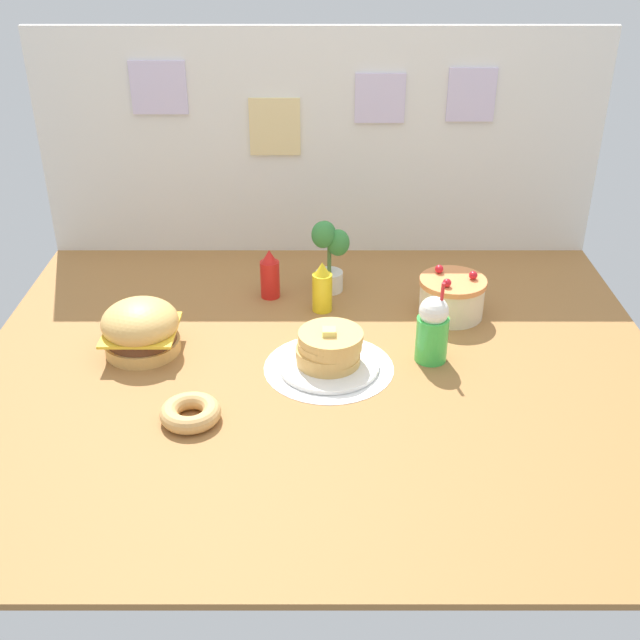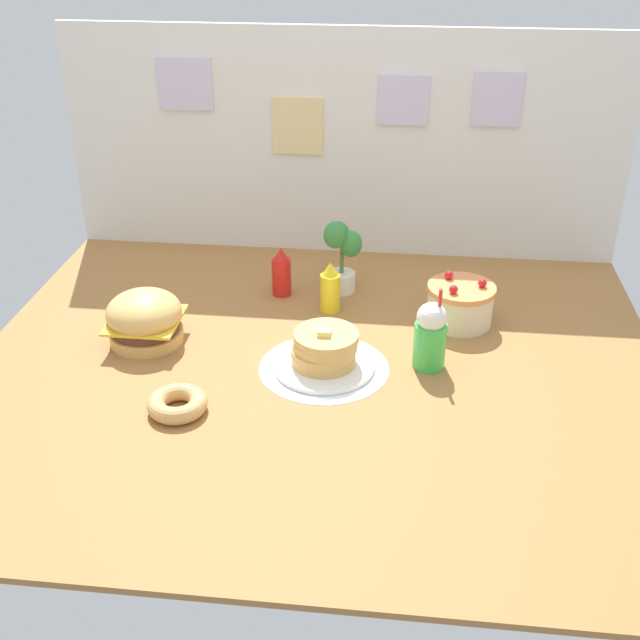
{
  "view_description": "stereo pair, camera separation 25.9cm",
  "coord_description": "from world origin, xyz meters",
  "px_view_note": "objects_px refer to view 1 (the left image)",
  "views": [
    {
      "loc": [
        0.0,
        -2.17,
        1.38
      ],
      "look_at": [
        0.01,
        0.09,
        0.13
      ],
      "focal_mm": 44.01,
      "sensor_mm": 36.0,
      "label": 1
    },
    {
      "loc": [
        0.26,
        -2.16,
        1.38
      ],
      "look_at": [
        0.01,
        0.09,
        0.13
      ],
      "focal_mm": 44.01,
      "sensor_mm": 36.0,
      "label": 2
    }
  ],
  "objects_px": {
    "donut_pink_glaze": "(189,412)",
    "potted_plant": "(327,253)",
    "burger": "(139,328)",
    "layer_cake": "(450,297)",
    "pancake_stack": "(327,351)",
    "mustard_bottle": "(321,288)",
    "ketchup_bottle": "(268,275)",
    "cream_soda_cup": "(431,329)"
  },
  "relations": [
    {
      "from": "layer_cake",
      "to": "ketchup_bottle",
      "type": "height_order",
      "value": "ketchup_bottle"
    },
    {
      "from": "layer_cake",
      "to": "potted_plant",
      "type": "xyz_separation_m",
      "value": [
        -0.45,
        0.2,
        0.08
      ]
    },
    {
      "from": "donut_pink_glaze",
      "to": "potted_plant",
      "type": "distance_m",
      "value": 0.96
    },
    {
      "from": "layer_cake",
      "to": "burger",
      "type": "bearing_deg",
      "value": -166.64
    },
    {
      "from": "ketchup_bottle",
      "to": "burger",
      "type": "bearing_deg",
      "value": -135.28
    },
    {
      "from": "burger",
      "to": "donut_pink_glaze",
      "type": "bearing_deg",
      "value": -61.05
    },
    {
      "from": "cream_soda_cup",
      "to": "ketchup_bottle",
      "type": "bearing_deg",
      "value": 140.64
    },
    {
      "from": "layer_cake",
      "to": "mustard_bottle",
      "type": "xyz_separation_m",
      "value": [
        -0.47,
        0.04,
        0.02
      ]
    },
    {
      "from": "ketchup_bottle",
      "to": "potted_plant",
      "type": "bearing_deg",
      "value": 13.56
    },
    {
      "from": "ketchup_bottle",
      "to": "pancake_stack",
      "type": "bearing_deg",
      "value": -66.49
    },
    {
      "from": "pancake_stack",
      "to": "mustard_bottle",
      "type": "height_order",
      "value": "mustard_bottle"
    },
    {
      "from": "mustard_bottle",
      "to": "donut_pink_glaze",
      "type": "relative_size",
      "value": 1.08
    },
    {
      "from": "burger",
      "to": "ketchup_bottle",
      "type": "xyz_separation_m",
      "value": [
        0.41,
        0.41,
        0.0
      ]
    },
    {
      "from": "ketchup_bottle",
      "to": "cream_soda_cup",
      "type": "xyz_separation_m",
      "value": [
        0.56,
        -0.46,
        0.02
      ]
    },
    {
      "from": "layer_cake",
      "to": "potted_plant",
      "type": "height_order",
      "value": "potted_plant"
    },
    {
      "from": "mustard_bottle",
      "to": "donut_pink_glaze",
      "type": "distance_m",
      "value": 0.8
    },
    {
      "from": "pancake_stack",
      "to": "potted_plant",
      "type": "relative_size",
      "value": 1.11
    },
    {
      "from": "burger",
      "to": "donut_pink_glaze",
      "type": "xyz_separation_m",
      "value": [
        0.22,
        -0.4,
        -0.06
      ]
    },
    {
      "from": "ketchup_bottle",
      "to": "donut_pink_glaze",
      "type": "relative_size",
      "value": 1.08
    },
    {
      "from": "ketchup_bottle",
      "to": "cream_soda_cup",
      "type": "height_order",
      "value": "cream_soda_cup"
    },
    {
      "from": "cream_soda_cup",
      "to": "potted_plant",
      "type": "xyz_separation_m",
      "value": [
        -0.33,
        0.51,
        0.04
      ]
    },
    {
      "from": "layer_cake",
      "to": "mustard_bottle",
      "type": "relative_size",
      "value": 1.25
    },
    {
      "from": "burger",
      "to": "potted_plant",
      "type": "height_order",
      "value": "potted_plant"
    },
    {
      "from": "mustard_bottle",
      "to": "cream_soda_cup",
      "type": "xyz_separation_m",
      "value": [
        0.36,
        -0.35,
        0.02
      ]
    },
    {
      "from": "pancake_stack",
      "to": "mustard_bottle",
      "type": "relative_size",
      "value": 1.7
    },
    {
      "from": "cream_soda_cup",
      "to": "donut_pink_glaze",
      "type": "xyz_separation_m",
      "value": [
        -0.75,
        -0.34,
        -0.09
      ]
    },
    {
      "from": "donut_pink_glaze",
      "to": "potted_plant",
      "type": "height_order",
      "value": "potted_plant"
    },
    {
      "from": "pancake_stack",
      "to": "ketchup_bottle",
      "type": "height_order",
      "value": "ketchup_bottle"
    },
    {
      "from": "mustard_bottle",
      "to": "donut_pink_glaze",
      "type": "bearing_deg",
      "value": -119.42
    },
    {
      "from": "donut_pink_glaze",
      "to": "potted_plant",
      "type": "relative_size",
      "value": 0.61
    },
    {
      "from": "mustard_bottle",
      "to": "pancake_stack",
      "type": "bearing_deg",
      "value": -86.92
    },
    {
      "from": "mustard_bottle",
      "to": "potted_plant",
      "type": "bearing_deg",
      "value": 81.16
    },
    {
      "from": "cream_soda_cup",
      "to": "donut_pink_glaze",
      "type": "bearing_deg",
      "value": -155.44
    },
    {
      "from": "burger",
      "to": "layer_cake",
      "type": "bearing_deg",
      "value": 13.36
    },
    {
      "from": "layer_cake",
      "to": "ketchup_bottle",
      "type": "relative_size",
      "value": 1.25
    },
    {
      "from": "pancake_stack",
      "to": "potted_plant",
      "type": "bearing_deg",
      "value": 89.56
    },
    {
      "from": "donut_pink_glaze",
      "to": "potted_plant",
      "type": "xyz_separation_m",
      "value": [
        0.42,
        0.86,
        0.13
      ]
    },
    {
      "from": "burger",
      "to": "mustard_bottle",
      "type": "bearing_deg",
      "value": 25.9
    },
    {
      "from": "ketchup_bottle",
      "to": "potted_plant",
      "type": "xyz_separation_m",
      "value": [
        0.22,
        0.05,
        0.07
      ]
    },
    {
      "from": "pancake_stack",
      "to": "layer_cake",
      "type": "bearing_deg",
      "value": 38.31
    },
    {
      "from": "layer_cake",
      "to": "cream_soda_cup",
      "type": "bearing_deg",
      "value": -109.89
    },
    {
      "from": "pancake_stack",
      "to": "layer_cake",
      "type": "height_order",
      "value": "layer_cake"
    }
  ]
}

